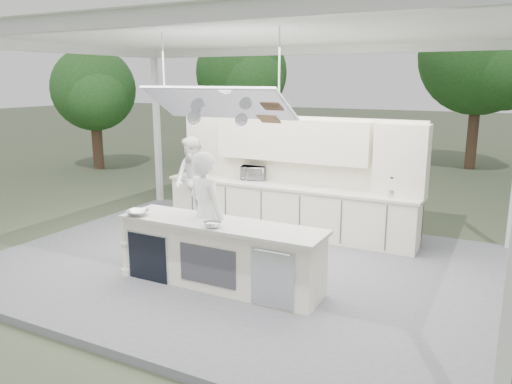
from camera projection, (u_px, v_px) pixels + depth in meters
The scene contains 12 objects.
ground at pixel (240, 270), 8.20m from camera, with size 90.00×90.00×0.00m, color #424A33.
stage_deck at pixel (240, 266), 8.19m from camera, with size 8.00×6.00×0.12m, color slate.
tent at pixel (237, 34), 7.37m from camera, with size 8.20×6.20×3.86m.
demo_island at pixel (219, 254), 7.20m from camera, with size 3.10×0.79×0.95m.
back_counter at pixel (287, 209), 9.71m from camera, with size 5.08×0.72×0.95m.
back_wall_unit at pixel (314, 159), 9.48m from camera, with size 5.05×0.48×2.25m.
tree_cluster at pixel (383, 72), 16.00m from camera, with size 19.55×9.40×5.85m.
head_chef at pixel (206, 215), 7.43m from camera, with size 0.70×0.46×1.93m, color white.
sous_chef at pixel (193, 181), 10.16m from camera, with size 0.88×0.69×1.82m, color white.
toaster_oven at pixel (254, 173), 10.11m from camera, with size 0.50×0.34×0.28m, color silver.
bowl_large at pixel (137, 213), 7.46m from camera, with size 0.32×0.32×0.08m, color #B9BBC1.
bowl_small at pixel (212, 225), 6.86m from camera, with size 0.25×0.25×0.08m, color silver.
Camera 1 is at (3.80, -6.72, 3.07)m, focal length 35.00 mm.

